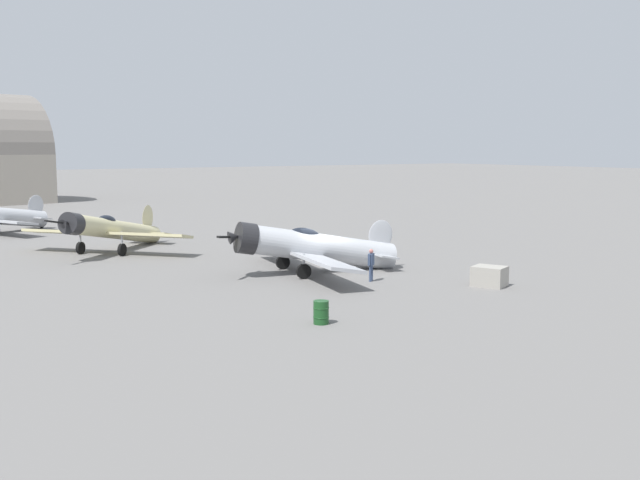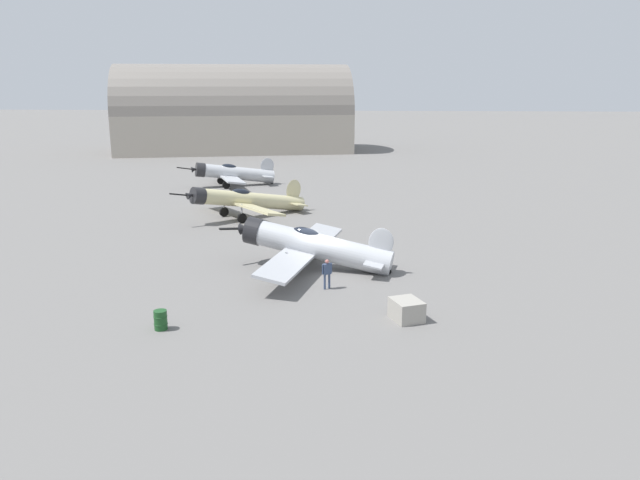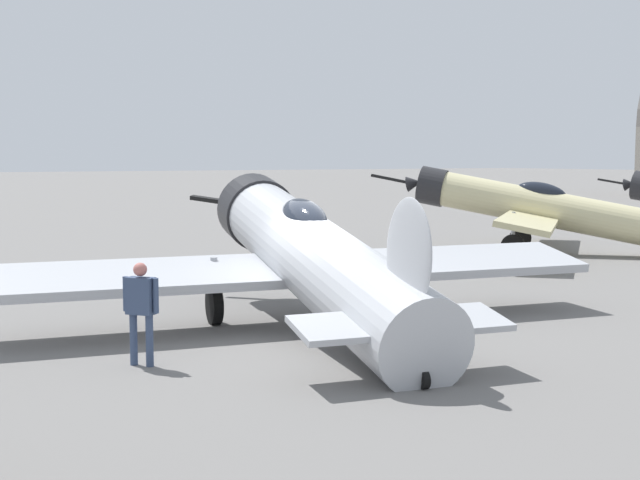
{
  "view_description": "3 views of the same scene",
  "coord_description": "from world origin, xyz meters",
  "px_view_note": "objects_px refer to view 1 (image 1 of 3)",
  "views": [
    {
      "loc": [
        22.58,
        33.92,
        6.91
      ],
      "look_at": [
        0.0,
        0.0,
        1.8
      ],
      "focal_mm": 41.73,
      "sensor_mm": 36.0,
      "label": 1
    },
    {
      "loc": [
        -2.43,
        36.86,
        11.23
      ],
      "look_at": [
        0.0,
        0.0,
        1.8
      ],
      "focal_mm": 35.41,
      "sensor_mm": 36.0,
      "label": 2
    },
    {
      "loc": [
        -13.73,
        8.66,
        3.35
      ],
      "look_at": [
        0.0,
        0.0,
        1.8
      ],
      "focal_mm": 48.28,
      "sensor_mm": 36.0,
      "label": 3
    }
  ],
  "objects_px": {
    "equipment_crate": "(489,276)",
    "ground_crew_mechanic": "(371,262)",
    "airplane_mid_apron": "(112,230)",
    "airplane_foreground": "(311,247)",
    "fuel_drum": "(321,312)"
  },
  "relations": [
    {
      "from": "ground_crew_mechanic",
      "to": "airplane_mid_apron",
      "type": "bearing_deg",
      "value": -13.47
    },
    {
      "from": "airplane_mid_apron",
      "to": "airplane_foreground",
      "type": "bearing_deg",
      "value": 75.08
    },
    {
      "from": "airplane_foreground",
      "to": "fuel_drum",
      "type": "distance_m",
      "value": 12.03
    },
    {
      "from": "airplane_foreground",
      "to": "ground_crew_mechanic",
      "type": "relative_size",
      "value": 7.59
    },
    {
      "from": "airplane_foreground",
      "to": "equipment_crate",
      "type": "height_order",
      "value": "airplane_foreground"
    },
    {
      "from": "equipment_crate",
      "to": "fuel_drum",
      "type": "height_order",
      "value": "equipment_crate"
    },
    {
      "from": "airplane_mid_apron",
      "to": "ground_crew_mechanic",
      "type": "distance_m",
      "value": 19.55
    },
    {
      "from": "airplane_foreground",
      "to": "airplane_mid_apron",
      "type": "height_order",
      "value": "airplane_mid_apron"
    },
    {
      "from": "airplane_foreground",
      "to": "airplane_mid_apron",
      "type": "distance_m",
      "value": 15.51
    },
    {
      "from": "airplane_foreground",
      "to": "airplane_mid_apron",
      "type": "relative_size",
      "value": 1.25
    },
    {
      "from": "airplane_foreground",
      "to": "airplane_mid_apron",
      "type": "xyz_separation_m",
      "value": [
        6.58,
        -14.04,
        0.1
      ]
    },
    {
      "from": "equipment_crate",
      "to": "ground_crew_mechanic",
      "type": "bearing_deg",
      "value": -47.19
    },
    {
      "from": "airplane_mid_apron",
      "to": "ground_crew_mechanic",
      "type": "xyz_separation_m",
      "value": [
        -7.72,
        17.96,
        -0.49
      ]
    },
    {
      "from": "airplane_foreground",
      "to": "fuel_drum",
      "type": "bearing_deg",
      "value": 70.42
    },
    {
      "from": "airplane_mid_apron",
      "to": "equipment_crate",
      "type": "xyz_separation_m",
      "value": [
        -11.78,
        22.34,
        -1.01
      ]
    }
  ]
}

